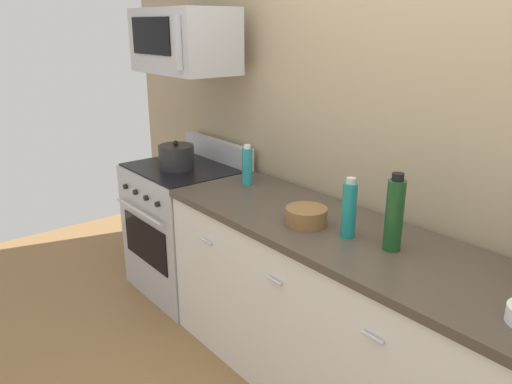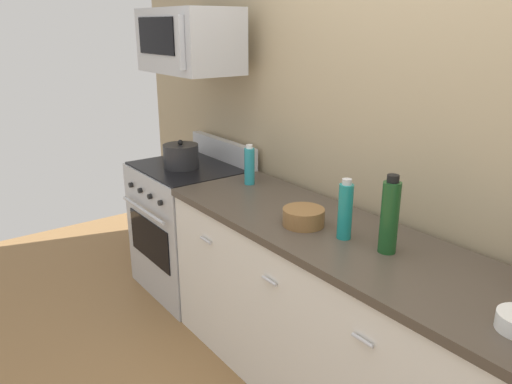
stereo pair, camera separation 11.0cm
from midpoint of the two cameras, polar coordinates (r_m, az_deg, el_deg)
The scene contains 9 objects.
back_wall at distance 2.47m, azimuth 20.81°, elevation 5.77°, with size 5.56×0.10×2.70m, color tan.
counter_unit at distance 2.51m, azimuth 13.03°, elevation -15.58°, with size 2.47×0.66×0.92m.
range_oven at distance 3.61m, azimuth -6.58°, elevation -3.98°, with size 0.76×0.69×1.07m.
microwave at distance 3.36m, azimuth -6.72°, elevation 16.82°, with size 0.74×0.44×0.40m.
bottle_dish_soap at distance 3.02m, azimuth 0.29°, elevation 3.04°, with size 0.06×0.06×0.25m.
bottle_sparkling_teal at distance 2.29m, azimuth 11.54°, elevation -2.10°, with size 0.07×0.07×0.28m.
bottle_wine_green at distance 2.18m, azimuth 16.46°, elevation -2.68°, with size 0.08×0.08×0.35m.
bowl_wooden_salad at distance 2.44m, azimuth 6.75°, elevation -2.81°, with size 0.20×0.20×0.08m.
stockpot at distance 3.42m, azimuth -7.68°, elevation 4.11°, with size 0.24×0.24×0.19m.
Camera 2 is at (1.33, -1.59, 1.85)m, focal length 34.92 mm.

